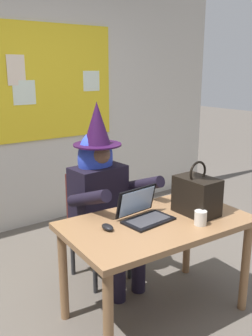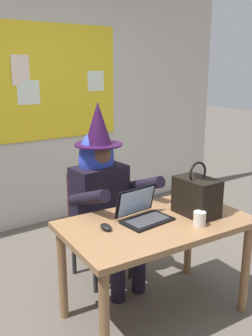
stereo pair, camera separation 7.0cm
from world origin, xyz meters
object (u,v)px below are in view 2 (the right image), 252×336
(laptop, at_px, (143,213))
(computer_mouse, at_px, (106,227))
(chair_at_desk, at_px, (96,219))
(desk_main, at_px, (156,234))
(person_costumed, at_px, (103,189))
(coffee_mug, at_px, (200,219))
(handbag, at_px, (197,196))

(laptop, bearing_deg, computer_mouse, 173.82)
(chair_at_desk, bearing_deg, desk_main, 2.06)
(person_costumed, distance_m, coffee_mug, 0.85)
(computer_mouse, bearing_deg, handbag, -9.35)
(laptop, bearing_deg, person_costumed, 83.43)
(chair_at_desk, xyz_separation_m, computer_mouse, (-0.30, -0.65, 0.24))
(desk_main, distance_m, chair_at_desk, 0.74)
(chair_at_desk, distance_m, coffee_mug, 1.00)
(handbag, bearing_deg, laptop, 159.74)
(handbag, height_order, coffee_mug, handbag)
(desk_main, bearing_deg, coffee_mug, -50.60)
(chair_at_desk, distance_m, handbag, 0.93)
(desk_main, xyz_separation_m, coffee_mug, (0.18, -0.22, 0.14))
(person_costumed, distance_m, handbag, 0.75)
(person_costumed, distance_m, laptop, 0.53)
(desk_main, relative_size, computer_mouse, 12.37)
(desk_main, distance_m, handbag, 0.38)
(laptop, distance_m, handbag, 0.40)
(person_costumed, bearing_deg, handbag, 24.16)
(computer_mouse, height_order, coffee_mug, coffee_mug)
(coffee_mug, bearing_deg, computer_mouse, 150.60)
(computer_mouse, relative_size, handbag, 0.28)
(person_costumed, distance_m, computer_mouse, 0.61)
(person_costumed, bearing_deg, coffee_mug, 11.90)
(person_costumed, xyz_separation_m, coffee_mug, (0.22, -0.82, -0.02))
(handbag, distance_m, coffee_mug, 0.22)
(chair_at_desk, bearing_deg, person_costumed, 0.99)
(person_costumed, relative_size, coffee_mug, 15.32)
(desk_main, bearing_deg, computer_mouse, 167.23)
(chair_at_desk, distance_m, computer_mouse, 0.75)
(person_costumed, height_order, handbag, person_costumed)
(desk_main, height_order, chair_at_desk, chair_at_desk)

